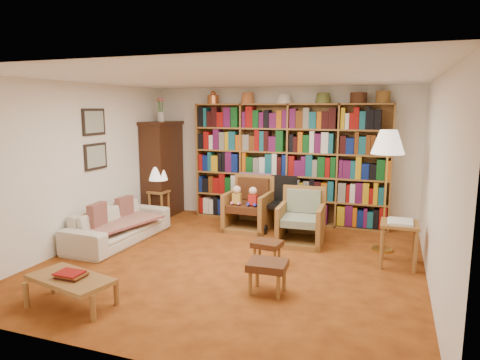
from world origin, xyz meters
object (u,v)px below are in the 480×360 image
at_px(side_table_papers, 399,230).
at_px(floor_lamp, 388,147).
at_px(side_table_lamp, 159,200).
at_px(footstool_b, 268,267).
at_px(armchair_leather, 250,207).
at_px(footstool_a, 267,245).
at_px(coffee_table, 71,281).
at_px(wheelchair, 282,206).
at_px(sofa, 119,224).
at_px(armchair_sage, 302,222).

bearing_deg(side_table_papers, floor_lamp, 110.01).
bearing_deg(side_table_lamp, footstool_b, -40.62).
bearing_deg(armchair_leather, footstool_a, -64.12).
height_order(floor_lamp, coffee_table, floor_lamp).
distance_m(wheelchair, floor_lamp, 2.12).
relative_size(side_table_lamp, armchair_leather, 0.59).
bearing_deg(footstool_b, armchair_leather, 112.72).
relative_size(side_table_lamp, wheelchair, 0.60).
bearing_deg(side_table_lamp, wheelchair, 2.89).
height_order(footstool_b, coffee_table, coffee_table).
bearing_deg(armchair_leather, floor_lamp, -12.19).
height_order(sofa, side_table_papers, side_table_papers).
bearing_deg(armchair_sage, floor_lamp, -0.18).
height_order(wheelchair, footstool_b, wheelchair).
bearing_deg(armchair_leather, footstool_b, -67.28).
height_order(side_table_lamp, footstool_b, side_table_lamp).
bearing_deg(sofa, wheelchair, -54.69).
distance_m(sofa, wheelchair, 2.76).
xyz_separation_m(armchair_leather, armchair_sage, (1.03, -0.48, -0.06)).
xyz_separation_m(sofa, wheelchair, (2.28, 1.54, 0.15)).
distance_m(sofa, side_table_lamp, 1.42).
xyz_separation_m(armchair_leather, footstool_b, (1.05, -2.50, -0.08)).
xyz_separation_m(side_table_lamp, footstool_b, (2.88, -2.47, -0.08)).
relative_size(wheelchair, side_table_papers, 1.49).
distance_m(side_table_lamp, floor_lamp, 4.27).
relative_size(armchair_leather, wheelchair, 1.01).
relative_size(sofa, floor_lamp, 1.06).
xyz_separation_m(footstool_a, coffee_table, (-1.63, -1.94, 0.03)).
distance_m(side_table_papers, footstool_a, 1.79).
distance_m(footstool_b, coffee_table, 2.16).
bearing_deg(footstool_b, floor_lamp, 59.01).
xyz_separation_m(side_table_lamp, wheelchair, (2.38, 0.12, 0.04)).
distance_m(side_table_lamp, coffee_table, 3.65).
height_order(floor_lamp, footstool_b, floor_lamp).
xyz_separation_m(floor_lamp, coffee_table, (-3.10, -3.07, -1.27)).
bearing_deg(side_table_lamp, floor_lamp, -6.32).
distance_m(armchair_sage, wheelchair, 0.75).
bearing_deg(sofa, coffee_table, -155.78).
bearing_deg(wheelchair, floor_lamp, -18.61).
xyz_separation_m(sofa, floor_lamp, (3.99, 0.96, 1.28)).
bearing_deg(floor_lamp, footstool_a, -142.55).
bearing_deg(floor_lamp, footstool_b, -120.99).
bearing_deg(armchair_sage, side_table_lamp, 171.08).
xyz_separation_m(sofa, footstool_a, (2.51, -0.17, -0.02)).
xyz_separation_m(sofa, side_table_lamp, (-0.10, 1.42, 0.11)).
relative_size(wheelchair, floor_lamp, 0.52).
bearing_deg(footstool_a, sofa, 176.23).
height_order(floor_lamp, footstool_a, floor_lamp).
bearing_deg(footstool_a, footstool_b, -73.44).
relative_size(side_table_lamp, footstool_a, 1.38).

